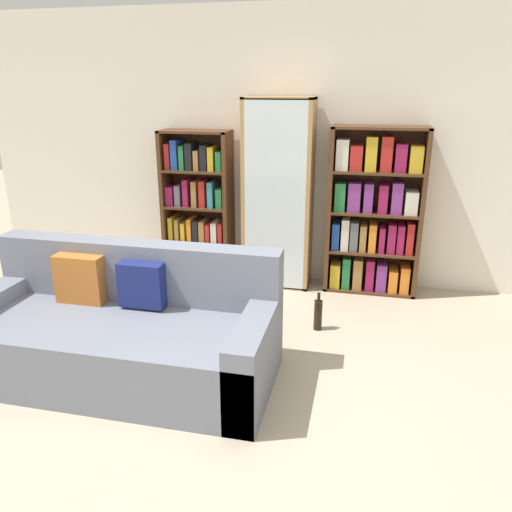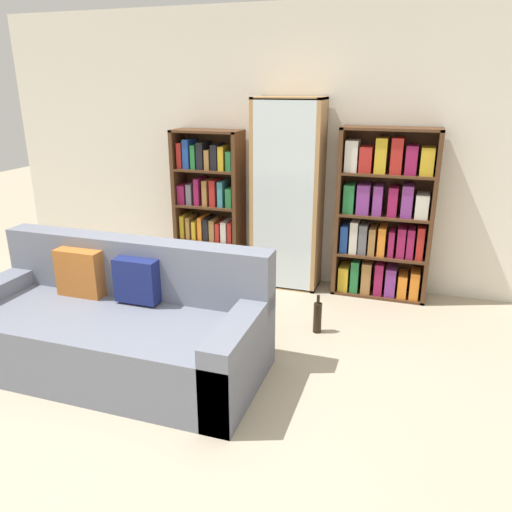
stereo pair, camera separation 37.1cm
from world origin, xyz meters
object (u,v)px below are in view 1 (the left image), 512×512
bookshelf_left (198,209)px  bookshelf_right (374,215)px  display_cabinet (278,195)px  couch (121,334)px  wine_bottle (318,314)px

bookshelf_left → bookshelf_right: bookshelf_right is taller
bookshelf_left → display_cabinet: display_cabinet is taller
couch → display_cabinet: size_ratio=1.16×
bookshelf_left → wine_bottle: bearing=-35.6°
bookshelf_right → wine_bottle: bookshelf_right is taller
bookshelf_right → couch: bearing=-131.1°
couch → wine_bottle: bearing=36.8°
display_cabinet → wine_bottle: display_cabinet is taller
display_cabinet → wine_bottle: (0.53, -0.97, -0.80)m
bookshelf_right → wine_bottle: bearing=-112.4°
couch → bookshelf_right: size_ratio=1.35×
display_cabinet → bookshelf_left: bearing=178.9°
couch → display_cabinet: (0.77, 1.94, 0.63)m
display_cabinet → bookshelf_right: 0.95m
bookshelf_right → wine_bottle: 1.24m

